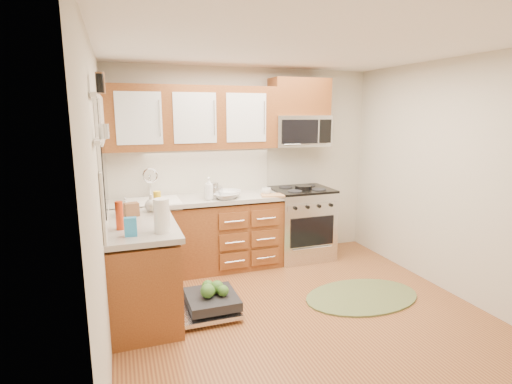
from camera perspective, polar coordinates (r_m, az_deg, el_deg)
name	(u,v)px	position (r m, az deg, el deg)	size (l,w,h in m)	color
floor	(301,313)	(4.12, 6.40, -16.85)	(3.50, 3.50, 0.00)	brown
ceiling	(307,46)	(3.68, 7.31, 19.98)	(3.50, 3.50, 0.00)	white
wall_back	(246,165)	(5.31, -1.49, 3.85)	(3.50, 0.04, 2.50)	beige
wall_front	(453,249)	(2.31, 26.34, -7.32)	(3.50, 0.04, 2.50)	beige
wall_left	(101,203)	(3.34, -21.31, -1.42)	(0.04, 3.50, 2.50)	beige
wall_right	(452,178)	(4.73, 26.26, 1.75)	(0.04, 3.50, 2.50)	beige
base_cabinet_back	(198,237)	(5.03, -8.32, -6.35)	(2.05, 0.60, 0.85)	#5E2A15
base_cabinet_left	(142,272)	(4.08, -15.96, -10.94)	(0.60, 1.25, 0.85)	#5E2A15
countertop_back	(197,200)	(4.90, -8.45, -1.07)	(2.07, 0.64, 0.05)	#B3ACA3
countertop_left	(140,225)	(3.93, -16.19, -4.50)	(0.64, 1.27, 0.05)	#B3ACA3
backsplash_back	(192,171)	(5.13, -9.18, 2.99)	(2.05, 0.02, 0.57)	beige
backsplash_left	(105,195)	(3.86, -20.81, -0.35)	(0.02, 1.25, 0.57)	beige
upper_cabinets	(192,118)	(4.92, -9.09, 10.42)	(2.05, 0.35, 0.75)	#5E2A15
cabinet_over_mw	(299,97)	(5.35, 6.20, 13.34)	(0.76, 0.35, 0.47)	#5E2A15
range	(301,223)	(5.42, 6.48, -4.43)	(0.76, 0.64, 0.95)	silver
microwave	(299,131)	(5.33, 6.21, 8.67)	(0.76, 0.38, 0.40)	silver
sink	(153,211)	(4.83, -14.50, -2.70)	(0.62, 0.50, 0.26)	white
dishwasher	(208,304)	(4.08, -6.89, -15.60)	(0.70, 0.60, 0.20)	silver
window	(102,157)	(3.78, -21.18, 4.63)	(0.03, 1.05, 1.05)	white
window_blind	(102,119)	(3.76, -21.16, 9.64)	(0.02, 0.96, 0.40)	white
shelf_upper	(95,96)	(2.92, -22.06, 12.65)	(0.04, 0.40, 0.03)	white
shelf_lower	(98,141)	(2.92, -21.62, 6.77)	(0.04, 0.40, 0.03)	white
rug	(362,296)	(4.55, 14.89, -14.22)	(1.26, 0.82, 0.02)	olive
skillet	(303,187)	(5.30, 6.80, 0.70)	(0.22, 0.22, 0.04)	black
stock_pot	(214,192)	(4.84, -6.09, -0.03)	(0.23, 0.23, 0.14)	silver
cutting_board	(273,195)	(4.93, 2.41, -0.46)	(0.28, 0.18, 0.02)	tan
canister	(214,190)	(4.87, -6.05, 0.29)	(0.11, 0.11, 0.18)	silver
paper_towel_roll	(162,216)	(3.52, -13.33, -3.29)	(0.14, 0.14, 0.29)	white
mustard_bottle	(157,203)	(4.16, -13.89, -1.50)	(0.07, 0.07, 0.24)	yellow
red_bottle	(119,216)	(3.70, -18.93, -3.20)	(0.07, 0.07, 0.25)	red
wooden_box	(132,210)	(4.15, -17.34, -2.40)	(0.13, 0.10, 0.13)	brown
blue_carton	(131,227)	(3.49, -17.47, -4.77)	(0.10, 0.06, 0.16)	#2987C3
bowl_a	(225,196)	(4.77, -4.40, -0.59)	(0.28, 0.28, 0.07)	#999999
bowl_b	(230,194)	(4.84, -3.77, -0.28)	(0.28, 0.28, 0.09)	#999999
cup	(266,191)	(4.98, 1.49, 0.10)	(0.12, 0.12, 0.09)	#999999
soap_bottle_a	(209,189)	(4.70, -6.75, 0.46)	(0.10, 0.11, 0.27)	#999999
soap_bottle_b	(126,206)	(4.23, -18.14, -1.93)	(0.08, 0.08, 0.18)	#999999
soap_bottle_c	(151,203)	(4.29, -14.71, -1.52)	(0.14, 0.14, 0.18)	#999999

